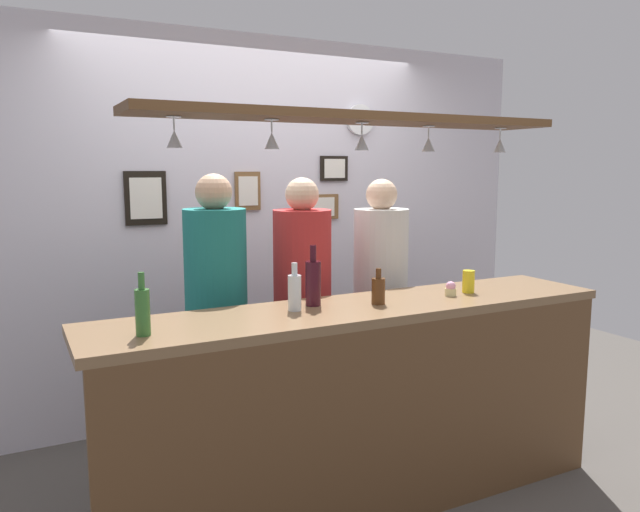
% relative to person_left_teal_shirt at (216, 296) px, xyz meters
% --- Properties ---
extents(ground_plane, '(8.00, 8.00, 0.00)m').
position_rel_person_left_teal_shirt_xyz_m(ground_plane, '(0.54, -0.30, -1.01)').
color(ground_plane, '#4C4742').
extents(back_wall, '(4.40, 0.06, 2.60)m').
position_rel_person_left_teal_shirt_xyz_m(back_wall, '(0.54, 0.80, 0.29)').
color(back_wall, silver).
rests_on(back_wall, ground_plane).
extents(bar_counter, '(2.70, 0.55, 1.04)m').
position_rel_person_left_teal_shirt_xyz_m(bar_counter, '(0.54, -0.80, -0.32)').
color(bar_counter, brown).
rests_on(bar_counter, ground_plane).
extents(overhead_glass_rack, '(2.20, 0.36, 0.04)m').
position_rel_person_left_teal_shirt_xyz_m(overhead_glass_rack, '(0.54, -0.60, 0.93)').
color(overhead_glass_rack, brown).
extents(hanging_wineglass_far_left, '(0.07, 0.07, 0.13)m').
position_rel_person_left_teal_shirt_xyz_m(hanging_wineglass_far_left, '(-0.34, -0.56, 0.82)').
color(hanging_wineglass_far_left, silver).
rests_on(hanging_wineglass_far_left, overhead_glass_rack).
extents(hanging_wineglass_left, '(0.07, 0.07, 0.13)m').
position_rel_person_left_teal_shirt_xyz_m(hanging_wineglass_left, '(0.09, -0.59, 0.82)').
color(hanging_wineglass_left, silver).
rests_on(hanging_wineglass_left, overhead_glass_rack).
extents(hanging_wineglass_center_left, '(0.07, 0.07, 0.13)m').
position_rel_person_left_teal_shirt_xyz_m(hanging_wineglass_center_left, '(0.55, -0.61, 0.82)').
color(hanging_wineglass_center_left, silver).
rests_on(hanging_wineglass_center_left, overhead_glass_rack).
extents(hanging_wineglass_center, '(0.07, 0.07, 0.13)m').
position_rel_person_left_teal_shirt_xyz_m(hanging_wineglass_center, '(0.98, -0.56, 0.82)').
color(hanging_wineglass_center, silver).
rests_on(hanging_wineglass_center, overhead_glass_rack).
extents(hanging_wineglass_center_right, '(0.07, 0.07, 0.13)m').
position_rel_person_left_teal_shirt_xyz_m(hanging_wineglass_center_right, '(1.44, -0.61, 0.82)').
color(hanging_wineglass_center_right, silver).
rests_on(hanging_wineglass_center_right, overhead_glass_rack).
extents(person_left_teal_shirt, '(0.34, 0.34, 1.68)m').
position_rel_person_left_teal_shirt_xyz_m(person_left_teal_shirt, '(0.00, 0.00, 0.00)').
color(person_left_teal_shirt, '#2D334C').
rests_on(person_left_teal_shirt, ground_plane).
extents(person_middle_red_shirt, '(0.34, 0.34, 1.66)m').
position_rel_person_left_teal_shirt_xyz_m(person_middle_red_shirt, '(0.52, 0.00, -0.02)').
color(person_middle_red_shirt, '#2D334C').
rests_on(person_middle_red_shirt, ground_plane).
extents(person_right_white_patterned_shirt, '(0.34, 0.34, 1.65)m').
position_rel_person_left_teal_shirt_xyz_m(person_right_white_patterned_shirt, '(1.07, 0.00, -0.02)').
color(person_right_white_patterned_shirt, '#2D334C').
rests_on(person_right_white_patterned_shirt, ground_plane).
extents(bottle_beer_brown_stubby, '(0.07, 0.07, 0.18)m').
position_rel_person_left_teal_shirt_xyz_m(bottle_beer_brown_stubby, '(0.63, -0.66, 0.10)').
color(bottle_beer_brown_stubby, '#512D14').
rests_on(bottle_beer_brown_stubby, bar_counter).
extents(bottle_beer_green_import, '(0.06, 0.06, 0.26)m').
position_rel_person_left_teal_shirt_xyz_m(bottle_beer_green_import, '(-0.53, -0.72, 0.13)').
color(bottle_beer_green_import, '#336B2D').
rests_on(bottle_beer_green_import, bar_counter).
extents(bottle_soda_clear, '(0.06, 0.06, 0.23)m').
position_rel_person_left_teal_shirt_xyz_m(bottle_soda_clear, '(0.20, -0.60, 0.12)').
color(bottle_soda_clear, silver).
rests_on(bottle_soda_clear, bar_counter).
extents(bottle_wine_dark_red, '(0.08, 0.08, 0.30)m').
position_rel_person_left_teal_shirt_xyz_m(bottle_wine_dark_red, '(0.32, -0.54, 0.14)').
color(bottle_wine_dark_red, '#380F19').
rests_on(bottle_wine_dark_red, bar_counter).
extents(drink_can, '(0.07, 0.07, 0.12)m').
position_rel_person_left_teal_shirt_xyz_m(drink_can, '(1.22, -0.65, 0.09)').
color(drink_can, yellow).
rests_on(drink_can, bar_counter).
extents(cupcake, '(0.06, 0.06, 0.08)m').
position_rel_person_left_teal_shirt_xyz_m(cupcake, '(1.07, -0.67, 0.06)').
color(cupcake, beige).
rests_on(cupcake, bar_counter).
extents(picture_frame_caricature, '(0.26, 0.02, 0.34)m').
position_rel_person_left_teal_shirt_xyz_m(picture_frame_caricature, '(-0.21, 0.76, 0.51)').
color(picture_frame_caricature, black).
rests_on(picture_frame_caricature, back_wall).
extents(picture_frame_upper_small, '(0.22, 0.02, 0.18)m').
position_rel_person_left_teal_shirt_xyz_m(picture_frame_upper_small, '(1.14, 0.76, 0.69)').
color(picture_frame_upper_small, black).
rests_on(picture_frame_upper_small, back_wall).
extents(picture_frame_crest, '(0.18, 0.02, 0.26)m').
position_rel_person_left_teal_shirt_xyz_m(picture_frame_crest, '(0.48, 0.76, 0.54)').
color(picture_frame_crest, brown).
rests_on(picture_frame_crest, back_wall).
extents(picture_frame_lower_pair, '(0.30, 0.02, 0.18)m').
position_rel_person_left_teal_shirt_xyz_m(picture_frame_lower_pair, '(1.03, 0.76, 0.42)').
color(picture_frame_lower_pair, brown).
rests_on(picture_frame_lower_pair, back_wall).
extents(wall_clock, '(0.22, 0.03, 0.22)m').
position_rel_person_left_teal_shirt_xyz_m(wall_clock, '(1.35, 0.75, 1.05)').
color(wall_clock, white).
rests_on(wall_clock, back_wall).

